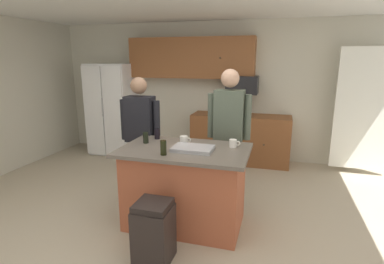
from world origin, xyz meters
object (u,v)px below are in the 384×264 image
(person_host_foreground, at_px, (229,127))
(microwave_over_range, at_px, (242,85))
(mug_ceramic_white, at_px, (184,140))
(trash_bin, at_px, (154,232))
(person_guest_right, at_px, (141,130))
(serving_tray, at_px, (193,149))
(glass_pilsner, at_px, (163,148))
(mug_blue_stoneware, at_px, (233,143))
(glass_short_whisky, at_px, (157,134))
(refrigerator, at_px, (113,109))
(kitchen_island, at_px, (185,186))
(tumbler_amber, at_px, (146,138))

(person_host_foreground, bearing_deg, microwave_over_range, -152.08)
(mug_ceramic_white, relative_size, trash_bin, 0.22)
(mug_ceramic_white, height_order, trash_bin, mug_ceramic_white)
(person_guest_right, bearing_deg, serving_tray, 1.20)
(glass_pilsner, xyz_separation_m, mug_blue_stoneware, (0.66, 0.48, -0.03))
(glass_short_whisky, bearing_deg, mug_blue_stoneware, -5.98)
(person_host_foreground, height_order, mug_ceramic_white, person_host_foreground)
(person_host_foreground, height_order, glass_short_whisky, person_host_foreground)
(refrigerator, relative_size, mug_blue_stoneware, 14.48)
(microwave_over_range, distance_m, person_guest_right, 2.27)
(microwave_over_range, bearing_deg, glass_short_whisky, -110.01)
(kitchen_island, height_order, tumbler_amber, tumbler_amber)
(trash_bin, bearing_deg, mug_ceramic_white, 88.97)
(mug_ceramic_white, xyz_separation_m, glass_pilsner, (-0.08, -0.47, 0.03))
(mug_blue_stoneware, bearing_deg, tumbler_amber, -173.84)
(glass_pilsner, bearing_deg, refrigerator, 129.14)
(serving_tray, bearing_deg, microwave_over_range, 85.04)
(microwave_over_range, bearing_deg, kitchen_island, -97.61)
(microwave_over_range, xyz_separation_m, mug_ceramic_white, (-0.39, -2.27, -0.47))
(person_host_foreground, relative_size, person_guest_right, 1.07)
(glass_pilsner, bearing_deg, person_host_foreground, 63.64)
(tumbler_amber, height_order, trash_bin, tumbler_amber)
(mug_blue_stoneware, bearing_deg, glass_pilsner, -143.63)
(kitchen_island, bearing_deg, refrigerator, 134.24)
(person_host_foreground, distance_m, mug_blue_stoneware, 0.57)
(mug_ceramic_white, distance_m, mug_blue_stoneware, 0.58)
(microwave_over_range, height_order, mug_blue_stoneware, microwave_over_range)
(kitchen_island, distance_m, person_guest_right, 1.08)
(serving_tray, bearing_deg, mug_ceramic_white, 127.27)
(kitchen_island, height_order, mug_blue_stoneware, mug_blue_stoneware)
(refrigerator, xyz_separation_m, glass_short_whisky, (1.82, -2.03, 0.09))
(person_host_foreground, relative_size, glass_short_whisky, 13.37)
(glass_pilsner, bearing_deg, trash_bin, -82.37)
(serving_tray, bearing_deg, mug_blue_stoneware, 31.21)
(kitchen_island, height_order, trash_bin, kitchen_island)
(mug_ceramic_white, bearing_deg, refrigerator, 135.76)
(glass_short_whisky, bearing_deg, serving_tray, -31.57)
(tumbler_amber, relative_size, mug_ceramic_white, 1.00)
(refrigerator, xyz_separation_m, glass_pilsner, (2.13, -2.62, 0.10))
(person_guest_right, distance_m, mug_blue_stoneware, 1.36)
(tumbler_amber, relative_size, glass_pilsner, 0.86)
(kitchen_island, relative_size, serving_tray, 3.27)
(mug_ceramic_white, bearing_deg, microwave_over_range, 80.18)
(person_guest_right, relative_size, glass_pilsner, 10.78)
(refrigerator, height_order, person_host_foreground, refrigerator)
(kitchen_island, xyz_separation_m, trash_bin, (-0.08, -0.73, -0.17))
(microwave_over_range, height_order, glass_pilsner, microwave_over_range)
(tumbler_amber, bearing_deg, refrigerator, 128.08)
(kitchen_island, relative_size, glass_pilsner, 9.23)
(microwave_over_range, relative_size, mug_ceramic_white, 4.17)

